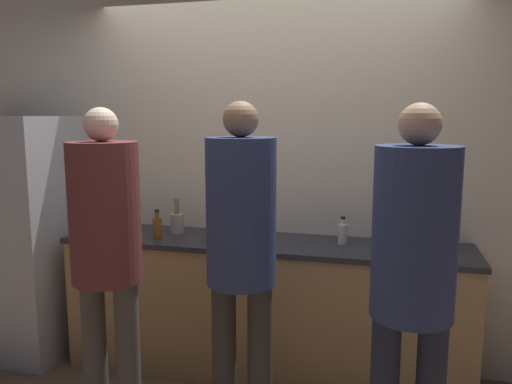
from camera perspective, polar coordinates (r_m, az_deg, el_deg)
wall_back at (r=3.49m, az=1.99°, el=1.74°), size 5.20×0.06×2.60m
counter at (r=3.43m, az=0.86°, el=-12.92°), size 2.66×0.59×0.91m
refrigerator at (r=4.05m, az=-25.35°, el=-4.46°), size 0.78×0.74×1.72m
person_left at (r=2.77m, az=-16.75°, el=-5.28°), size 0.37×0.37×1.77m
person_center at (r=2.57m, az=-1.70°, el=-5.71°), size 0.36×0.36×1.79m
person_right at (r=2.28m, az=17.49°, el=-8.35°), size 0.36×0.36×1.78m
fruit_bowl at (r=3.22m, az=-2.91°, el=-5.08°), size 0.31×0.31×0.12m
utensil_crock at (r=3.52m, az=-9.01°, el=-3.49°), size 0.09×0.09×0.24m
bottle_amber at (r=3.40m, az=-11.21°, el=-3.93°), size 0.06×0.06×0.19m
bottle_clear at (r=3.24m, az=9.88°, el=-4.64°), size 0.06×0.06×0.18m
cup_black at (r=3.47m, az=-4.82°, el=-4.07°), size 0.09×0.09×0.09m
cup_white at (r=3.12m, az=19.52°, el=-6.04°), size 0.08×0.08×0.08m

